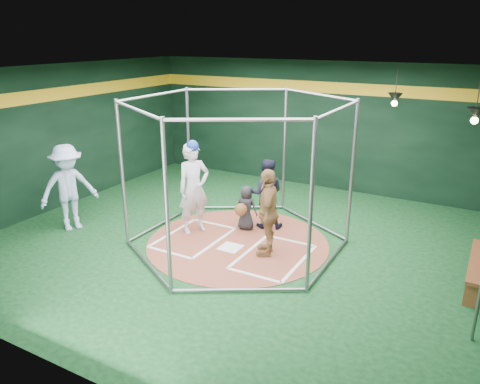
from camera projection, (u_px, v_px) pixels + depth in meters
The scene contains 14 objects.
room_shell at pixel (238, 162), 9.27m from camera, with size 10.10×9.10×3.53m.
clay_disc at pixel (238, 243), 9.82m from camera, with size 3.80×3.80×0.01m, color brown.
home_plate at pixel (231, 247), 9.57m from camera, with size 0.43×0.43×0.01m, color white.
batter_box_left at pixel (194, 237), 10.05m from camera, with size 1.17×1.77×0.01m.
batter_box_right at pixel (274, 257), 9.18m from camera, with size 1.17×1.77×0.01m.
batting_cage at pixel (238, 174), 9.34m from camera, with size 4.05×4.67×3.00m.
pendant_lamp_near at pixel (395, 98), 10.91m from camera, with size 0.34×0.34×0.90m.
pendant_lamp_far at pixel (475, 114), 8.76m from camera, with size 0.34×0.34×0.90m.
batter_figure at pixel (194, 187), 10.07m from camera, with size 0.76×0.86×2.05m.
visitor_leopard at pixel (268, 212), 9.06m from camera, with size 1.02×0.43×1.75m, color tan.
catcher_figure at pixel (246, 208), 10.33m from camera, with size 0.52×0.57×1.00m.
umpire at pixel (266, 193), 10.39m from camera, with size 0.77×0.60×1.58m, color black.
bystander_blue at pixel (68, 188), 10.25m from camera, with size 1.25×0.72×1.93m, color #AEC1E7.
steel_railing at pixel (480, 288), 6.93m from camera, with size 0.05×1.04×0.89m.
Camera 1 is at (4.39, -7.81, 4.17)m, focal length 35.00 mm.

